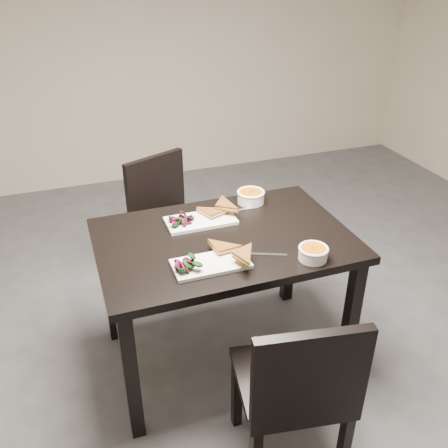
# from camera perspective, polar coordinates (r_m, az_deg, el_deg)

# --- Properties ---
(ground) EXTENTS (5.00, 5.00, 0.00)m
(ground) POSITION_cam_1_polar(r_m,az_deg,el_deg) (2.89, 5.92, -12.90)
(ground) COLOR #47474C
(ground) RESTS_ON ground
(table) EXTENTS (1.20, 0.80, 0.75)m
(table) POSITION_cam_1_polar(r_m,az_deg,el_deg) (2.36, 0.00, -3.57)
(table) COLOR black
(table) RESTS_ON ground
(chair_near) EXTENTS (0.48, 0.48, 0.85)m
(chair_near) POSITION_cam_1_polar(r_m,az_deg,el_deg) (1.98, 8.58, -18.36)
(chair_near) COLOR black
(chair_near) RESTS_ON ground
(chair_far) EXTENTS (0.55, 0.55, 0.85)m
(chair_far) POSITION_cam_1_polar(r_m,az_deg,el_deg) (3.07, -6.62, 0.97)
(chair_far) COLOR black
(chair_far) RESTS_ON ground
(plate_near) EXTENTS (0.33, 0.17, 0.02)m
(plate_near) POSITION_cam_1_polar(r_m,az_deg,el_deg) (2.10, -1.55, -4.71)
(plate_near) COLOR white
(plate_near) RESTS_ON table
(sandwich_near) EXTENTS (0.18, 0.14, 0.05)m
(sandwich_near) POSITION_cam_1_polar(r_m,az_deg,el_deg) (2.11, -0.01, -3.37)
(sandwich_near) COLOR brown
(sandwich_near) RESTS_ON plate_near
(salad_near) EXTENTS (0.10, 0.09, 0.05)m
(salad_near) POSITION_cam_1_polar(r_m,az_deg,el_deg) (2.06, -4.21, -4.50)
(salad_near) COLOR black
(salad_near) RESTS_ON plate_near
(soup_bowl_near) EXTENTS (0.13, 0.13, 0.06)m
(soup_bowl_near) POSITION_cam_1_polar(r_m,az_deg,el_deg) (2.17, 10.43, -3.29)
(soup_bowl_near) COLOR white
(soup_bowl_near) RESTS_ON table
(cutlery_near) EXTENTS (0.17, 0.09, 0.00)m
(cutlery_near) POSITION_cam_1_polar(r_m,az_deg,el_deg) (2.19, 5.06, -3.56)
(cutlery_near) COLOR silver
(cutlery_near) RESTS_ON table
(plate_far) EXTENTS (0.35, 0.17, 0.02)m
(plate_far) POSITION_cam_1_polar(r_m,az_deg,el_deg) (2.43, -2.75, 0.40)
(plate_far) COLOR white
(plate_far) RESTS_ON table
(sandwich_far) EXTENTS (0.21, 0.18, 0.06)m
(sandwich_far) POSITION_cam_1_polar(r_m,az_deg,el_deg) (2.42, -1.19, 1.25)
(sandwich_far) COLOR brown
(sandwich_far) RESTS_ON plate_far
(salad_far) EXTENTS (0.11, 0.10, 0.05)m
(salad_far) POSITION_cam_1_polar(r_m,az_deg,el_deg) (2.39, -5.05, 0.69)
(salad_far) COLOR black
(salad_far) RESTS_ON plate_far
(soup_bowl_far) EXTENTS (0.15, 0.15, 0.07)m
(soup_bowl_far) POSITION_cam_1_polar(r_m,az_deg,el_deg) (2.62, 3.17, 3.30)
(soup_bowl_far) COLOR white
(soup_bowl_far) RESTS_ON table
(cutlery_far) EXTENTS (0.18, 0.02, 0.00)m
(cutlery_far) POSITION_cam_1_polar(r_m,az_deg,el_deg) (2.54, 1.41, 1.58)
(cutlery_far) COLOR silver
(cutlery_far) RESTS_ON table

